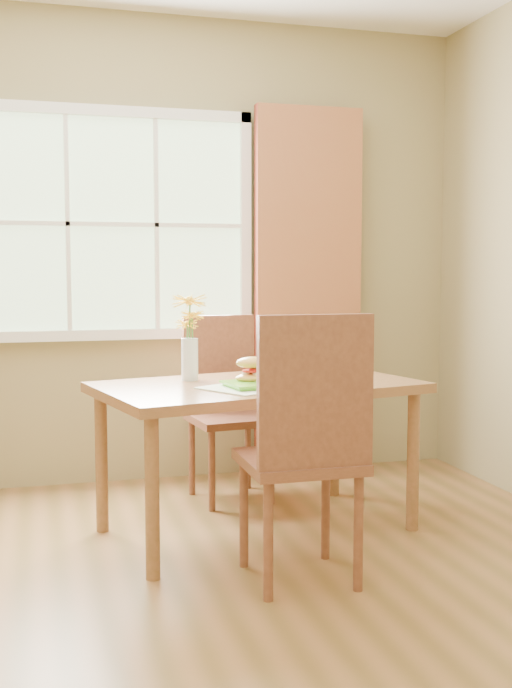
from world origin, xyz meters
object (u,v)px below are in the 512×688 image
Objects in this scene: chair_near at (307,439)px; flower_vase at (190,328)px; dining_table at (258,398)px; croissant_sandwich at (253,370)px; water_glass at (306,372)px; chair_far at (225,398)px.

chair_near is 2.60× the size of flower_vase.
croissant_sandwich is (-0.05, -0.11, 0.15)m from dining_table.
dining_table is 14.71× the size of water_glass.
croissant_sandwich is 0.40× the size of flower_vase.
chair_near is 1.00m from flower_vase.
water_glass is (0.22, -0.06, 0.13)m from dining_table.
chair_far is 2.39× the size of flower_vase.
chair_far is at bearing 88.07° from croissant_sandwich.
flower_vase is at bearing 133.02° from croissant_sandwich.
chair_near reaches higher than croissant_sandwich.
dining_table is 0.72m from chair_near.
chair_far is (-0.01, 0.63, -0.10)m from dining_table.
chair_near is 0.71m from water_glass.
dining_table is 0.19m from croissant_sandwich.
flower_vase reaches higher than croissant_sandwich.
dining_table is at bearing 163.74° from water_glass.
dining_table is at bearing 64.54° from croissant_sandwich.
water_glass is at bearing -78.76° from chair_far.
dining_table is 3.87× the size of flower_vase.
water_glass reaches higher than dining_table.
flower_vase reaches higher than chair_far.
chair_near is at bearing -83.51° from croissant_sandwich.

